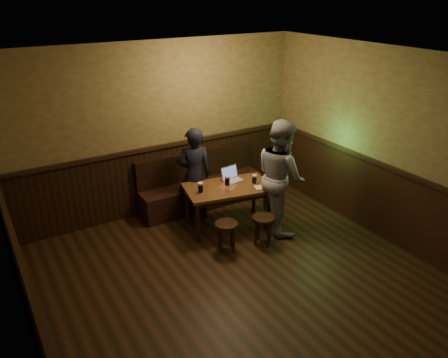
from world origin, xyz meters
TOP-DOWN VIEW (x-y plane):
  - room at (0.00, 0.22)m, footprint 5.04×6.04m
  - bench at (0.61, 2.75)m, footprint 2.20×0.50m
  - pub_table at (0.61, 1.86)m, footprint 1.43×0.99m
  - stool_left at (0.23, 1.28)m, footprint 0.43×0.43m
  - stool_right at (0.79, 1.15)m, footprint 0.34×0.34m
  - pint_left at (0.15, 1.88)m, footprint 0.11×0.11m
  - pint_mid at (0.63, 1.90)m, footprint 0.10×0.10m
  - pint_right at (1.02, 1.74)m, footprint 0.10×0.10m
  - laptop at (0.79, 2.03)m, footprint 0.34×0.28m
  - menu at (1.05, 1.57)m, footprint 0.26×0.21m
  - person_suit at (0.30, 2.38)m, footprint 0.65×0.51m
  - person_grey at (1.29, 1.43)m, footprint 0.82×0.97m

SIDE VIEW (x-z plane):
  - bench at x=0.61m, z-range -0.16..0.79m
  - stool_left at x=0.23m, z-range 0.13..0.58m
  - stool_right at x=0.79m, z-range 0.13..0.58m
  - pub_table at x=0.61m, z-range 0.26..0.96m
  - menu at x=1.05m, z-range 0.70..0.70m
  - laptop at x=0.79m, z-range 0.65..0.86m
  - pint_right at x=1.02m, z-range 0.70..0.85m
  - person_suit at x=0.30m, z-range 0.00..1.55m
  - pint_mid at x=0.63m, z-range 0.70..0.86m
  - pint_left at x=0.15m, z-range 0.70..0.86m
  - person_grey at x=1.29m, z-range 0.00..1.77m
  - room at x=0.00m, z-range -0.22..2.62m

